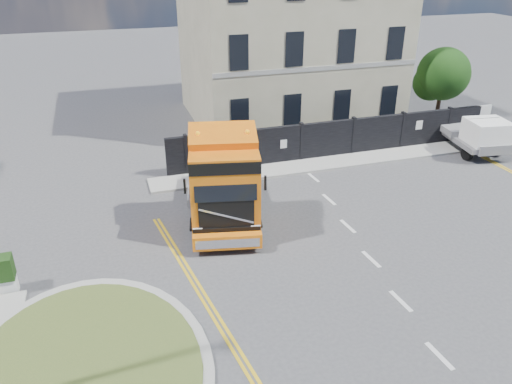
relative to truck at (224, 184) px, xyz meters
name	(u,v)px	position (x,y,z in m)	size (l,w,h in m)	color
ground	(291,267)	(1.44, -3.70, -1.81)	(120.00, 120.00, 0.00)	#424244
traffic_island	(84,374)	(-5.56, -6.70, -1.73)	(6.80, 6.80, 0.17)	#999993
hoarding_fence	(345,138)	(7.99, 5.30, -0.81)	(18.80, 0.25, 2.00)	black
georgian_building	(288,26)	(7.44, 12.80, 3.97)	(12.30, 10.30, 12.80)	beige
tree	(440,76)	(15.82, 8.39, 1.24)	(3.20, 3.20, 4.80)	#382619
pavement_far	(342,161)	(7.44, 4.40, -1.75)	(20.00, 1.60, 0.12)	#999993
truck	(224,184)	(0.00, 0.00, 0.00)	(3.84, 7.10, 4.03)	black
flatbed_pickup	(478,134)	(14.88, 3.34, -0.70)	(2.70, 5.22, 2.06)	slate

